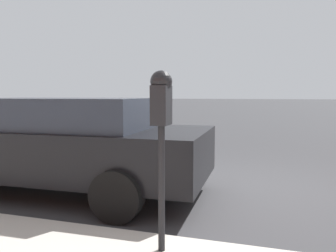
# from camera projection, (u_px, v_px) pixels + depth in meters

# --- Properties ---
(ground_plane) EXTENTS (220.00, 220.00, 0.00)m
(ground_plane) POSITION_uv_depth(u_px,v_px,m) (236.00, 189.00, 5.22)
(ground_plane) COLOR #333335
(parking_meter) EXTENTS (0.21, 0.19, 1.59)m
(parking_meter) POSITION_uv_depth(u_px,v_px,m) (161.00, 114.00, 2.82)
(parking_meter) COLOR black
(parking_meter) RESTS_ON sidewalk
(car_black) EXTENTS (2.11, 4.85, 1.46)m
(car_black) POSITION_uv_depth(u_px,v_px,m) (55.00, 142.00, 5.06)
(car_black) COLOR black
(car_black) RESTS_ON ground_plane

